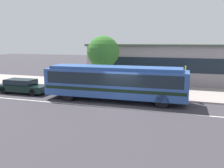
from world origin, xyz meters
TOP-DOWN VIEW (x-y plane):
  - ground_plane at (0.00, 0.00)m, footprint 120.00×120.00m
  - sidewalk_slab at (0.00, 6.51)m, footprint 60.00×8.00m
  - lane_stripe_center at (0.00, -0.80)m, footprint 56.00×0.16m
  - transit_bus at (-0.84, 1.16)m, footprint 11.28×2.70m
  - sedan_behind_bus at (-9.83, 1.34)m, footprint 4.76×1.78m
  - pedestrian_waiting_near_sign at (-4.56, 3.56)m, footprint 0.46×0.46m
  - pedestrian_walking_along_curb at (-5.18, 3.74)m, footprint 0.44×0.44m
  - bus_stop_sign at (4.41, 3.14)m, footprint 0.11×0.44m
  - street_tree_near_stop at (-3.54, 5.85)m, footprint 3.18×3.18m
  - station_building at (1.40, 13.06)m, footprint 16.31×9.15m

SIDE VIEW (x-z plane):
  - ground_plane at x=0.00m, z-range 0.00..0.00m
  - lane_stripe_center at x=0.00m, z-range 0.00..0.01m
  - sidewalk_slab at x=0.00m, z-range 0.00..0.12m
  - sedan_behind_bus at x=-9.83m, z-range 0.08..1.37m
  - pedestrian_walking_along_curb at x=-5.18m, z-range 0.25..1.85m
  - pedestrian_waiting_near_sign at x=-4.56m, z-range 0.26..1.92m
  - transit_bus at x=-0.84m, z-range 0.23..3.00m
  - bus_stop_sign at x=4.41m, z-range 0.49..3.16m
  - station_building at x=1.40m, z-range 0.01..4.41m
  - street_tree_near_stop at x=-3.54m, z-range 1.09..6.25m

